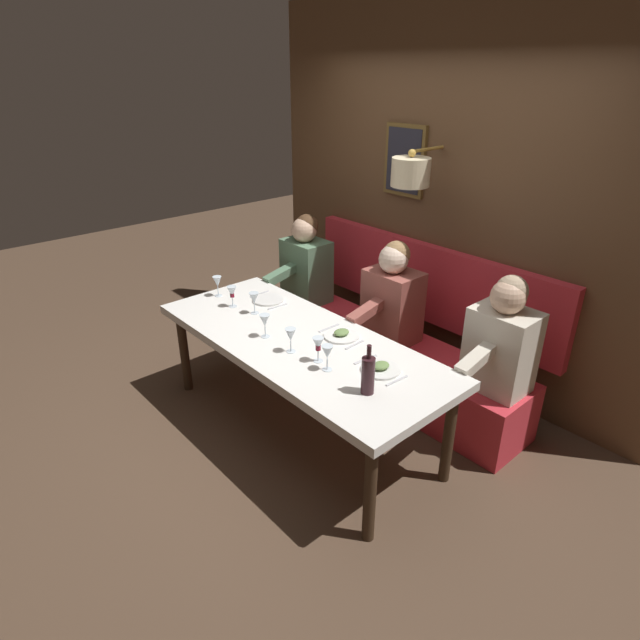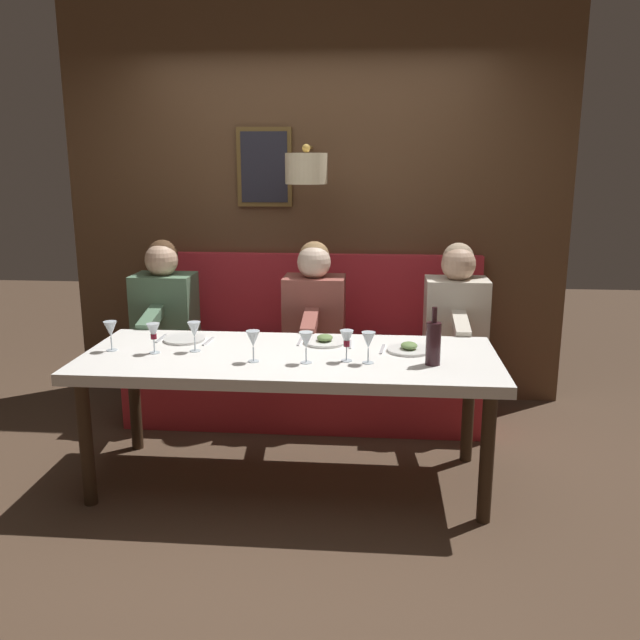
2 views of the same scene
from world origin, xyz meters
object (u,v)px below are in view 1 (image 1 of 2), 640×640
at_px(wine_glass_4, 318,345).
at_px(wine_bottle, 368,375).
at_px(wine_glass_1, 291,335).
at_px(diner_near, 392,296).
at_px(diner_middle, 306,262).
at_px(wine_glass_6, 327,353).
at_px(diner_nearest, 502,339).
at_px(wine_glass_2, 254,299).
at_px(dining_table, 299,347).
at_px(wine_glass_0, 265,321).
at_px(wine_glass_3, 232,292).
at_px(wine_glass_5, 217,282).

distance_m(wine_glass_4, wine_bottle, 0.44).
distance_m(wine_glass_1, wine_bottle, 0.65).
distance_m(diner_near, diner_middle, 1.02).
distance_m(wine_glass_6, wine_bottle, 0.33).
distance_m(diner_nearest, diner_middle, 1.94).
bearing_deg(wine_glass_2, diner_middle, 27.18).
distance_m(dining_table, wine_glass_6, 0.48).
bearing_deg(wine_glass_6, diner_nearest, -28.79).
height_order(diner_near, wine_glass_6, diner_near).
bearing_deg(diner_middle, diner_near, -90.00).
height_order(diner_nearest, wine_bottle, diner_nearest).
distance_m(wine_glass_2, wine_glass_6, 0.95).
distance_m(diner_near, wine_glass_0, 1.06).
distance_m(diner_near, wine_glass_6, 1.08).
distance_m(diner_near, wine_glass_3, 1.21).
distance_m(wine_glass_2, wine_glass_3, 0.22).
xyz_separation_m(diner_nearest, wine_bottle, (-1.00, 0.23, 0.04)).
relative_size(wine_glass_1, wine_glass_4, 1.00).
bearing_deg(wine_glass_4, wine_glass_1, 103.83).
relative_size(dining_table, wine_glass_0, 13.56).
distance_m(diner_near, wine_glass_1, 1.03).
height_order(diner_middle, wine_glass_3, diner_middle).
xyz_separation_m(dining_table, wine_glass_2, (0.01, 0.52, 0.18)).
height_order(diner_nearest, diner_near, same).
distance_m(wine_glass_5, wine_glass_6, 1.41).
relative_size(wine_glass_4, wine_glass_5, 1.00).
height_order(dining_table, diner_near, diner_near).
bearing_deg(wine_bottle, wine_glass_5, 86.47).
bearing_deg(wine_glass_3, wine_glass_4, -93.15).
bearing_deg(wine_glass_6, wine_glass_4, 76.67).
xyz_separation_m(wine_glass_1, wine_glass_3, (0.11, 0.84, -0.00)).
bearing_deg(wine_bottle, wine_glass_6, 90.68).
distance_m(wine_glass_1, wine_glass_5, 1.09).
bearing_deg(wine_glass_5, wine_glass_4, -93.72).
bearing_deg(wine_glass_4, wine_glass_3, 86.85).
distance_m(wine_glass_3, wine_glass_4, 1.04).
distance_m(diner_middle, wine_glass_1, 1.49).
height_order(wine_glass_0, wine_glass_2, same).
bearing_deg(diner_middle, wine_glass_2, -152.82).
relative_size(diner_nearest, diner_middle, 1.00).
bearing_deg(wine_glass_6, wine_glass_0, 92.33).
xyz_separation_m(wine_glass_6, wine_bottle, (0.00, -0.33, -0.00)).
relative_size(wine_glass_1, wine_glass_2, 1.00).
height_order(wine_glass_1, wine_glass_2, same).
relative_size(dining_table, wine_glass_5, 13.56).
height_order(diner_nearest, wine_glass_1, diner_nearest).
bearing_deg(diner_near, wine_glass_1, -176.86).
distance_m(wine_glass_1, wine_glass_6, 0.32).
bearing_deg(diner_near, wine_glass_4, -165.08).
bearing_deg(wine_bottle, wine_glass_3, 86.90).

